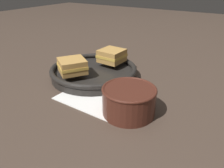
{
  "coord_description": "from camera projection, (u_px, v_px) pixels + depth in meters",
  "views": [
    {
      "loc": [
        0.32,
        -0.49,
        0.33
      ],
      "look_at": [
        -0.0,
        0.01,
        0.04
      ],
      "focal_mm": 35.0,
      "sensor_mm": 36.0,
      "label": 1
    }
  ],
  "objects": [
    {
      "name": "skillet",
      "position": [
        94.0,
        72.0,
        0.8
      ],
      "size": [
        0.32,
        0.32,
        0.04
      ],
      "color": "black",
      "rests_on": "ground_plane"
    },
    {
      "name": "spoon",
      "position": [
        112.0,
        95.0,
        0.67
      ],
      "size": [
        0.16,
        0.03,
        0.01
      ],
      "rotation": [
        0.0,
        0.0,
        0.03
      ],
      "color": "#9E9EA3",
      "rests_on": "napkin"
    },
    {
      "name": "sandwich_near_left",
      "position": [
        72.0,
        66.0,
        0.73
      ],
      "size": [
        0.12,
        0.12,
        0.05
      ],
      "rotation": [
        0.0,
        0.0,
        5.69
      ],
      "color": "#C18E47",
      "rests_on": "skillet"
    },
    {
      "name": "sandwich_near_right",
      "position": [
        112.0,
        56.0,
        0.83
      ],
      "size": [
        0.09,
        0.09,
        0.05
      ],
      "rotation": [
        0.0,
        0.0,
        9.38
      ],
      "color": "#C18E47",
      "rests_on": "skillet"
    },
    {
      "name": "napkin",
      "position": [
        101.0,
        96.0,
        0.68
      ],
      "size": [
        0.24,
        0.2,
        0.0
      ],
      "color": "white",
      "rests_on": "ground_plane"
    },
    {
      "name": "ground_plane",
      "position": [
        110.0,
        98.0,
        0.67
      ],
      "size": [
        4.0,
        4.0,
        0.0
      ],
      "primitive_type": "plane",
      "color": "#47382D"
    },
    {
      "name": "soup_bowl",
      "position": [
        129.0,
        99.0,
        0.58
      ],
      "size": [
        0.15,
        0.15,
        0.08
      ],
      "color": "#4C2319",
      "rests_on": "ground_plane"
    }
  ]
}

